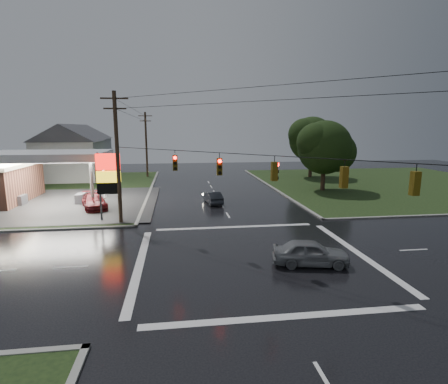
{
  "coord_description": "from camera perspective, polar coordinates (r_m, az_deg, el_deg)",
  "views": [
    {
      "loc": [
        -4.62,
        -20.42,
        8.11
      ],
      "look_at": [
        -0.94,
        6.82,
        3.0
      ],
      "focal_mm": 28.0,
      "sensor_mm": 36.0,
      "label": 1
    }
  ],
  "objects": [
    {
      "name": "car_north",
      "position": [
        37.62,
        -1.82,
        -0.9
      ],
      "size": [
        1.91,
        4.15,
        1.32
      ],
      "primitive_type": "imported",
      "rotation": [
        0.0,
        0.0,
        3.27
      ],
      "color": "#212429",
      "rests_on": "ground"
    },
    {
      "name": "ground",
      "position": [
        22.45,
        4.79,
        -10.68
      ],
      "size": [
        120.0,
        120.0,
        0.0
      ],
      "primitive_type": "plane",
      "color": "black",
      "rests_on": "ground"
    },
    {
      "name": "house_near",
      "position": [
        58.85,
        -23.93,
        6.03
      ],
      "size": [
        11.05,
        8.48,
        8.6
      ],
      "color": "silver",
      "rests_on": "ground"
    },
    {
      "name": "traffic_signals",
      "position": [
        20.98,
        5.12,
        6.03
      ],
      "size": [
        26.87,
        26.87,
        1.47
      ],
      "color": "black",
      "rests_on": "ground"
    },
    {
      "name": "car_pump",
      "position": [
        37.6,
        -20.42,
        -1.42
      ],
      "size": [
        3.69,
        5.59,
        1.5
      ],
      "primitive_type": "imported",
      "rotation": [
        0.0,
        0.0,
        0.33
      ],
      "color": "maroon",
      "rests_on": "ground"
    },
    {
      "name": "house_far",
      "position": [
        70.68,
        -22.04,
        6.77
      ],
      "size": [
        11.05,
        8.48,
        8.6
      ],
      "color": "silver",
      "rests_on": "ground"
    },
    {
      "name": "pylon_sign",
      "position": [
        31.74,
        -18.33,
        2.58
      ],
      "size": [
        2.0,
        0.35,
        6.0
      ],
      "color": "#59595E",
      "rests_on": "ground"
    },
    {
      "name": "grass_ne",
      "position": [
        56.19,
        25.43,
        1.25
      ],
      "size": [
        36.0,
        36.0,
        0.08
      ],
      "primitive_type": "cube",
      "color": "black",
      "rests_on": "ground"
    },
    {
      "name": "tree_ne_near",
      "position": [
        46.45,
        16.26,
        6.97
      ],
      "size": [
        7.99,
        6.8,
        8.98
      ],
      "color": "black",
      "rests_on": "ground"
    },
    {
      "name": "car_crossing",
      "position": [
        21.69,
        13.95,
        -9.58
      ],
      "size": [
        4.76,
        2.64,
        1.53
      ],
      "primitive_type": "imported",
      "rotation": [
        0.0,
        0.0,
        1.38
      ],
      "color": "slate",
      "rests_on": "ground"
    },
    {
      "name": "tree_ne_far",
      "position": [
        58.64,
        14.25,
        8.33
      ],
      "size": [
        8.46,
        7.2,
        9.8
      ],
      "color": "black",
      "rests_on": "ground"
    },
    {
      "name": "utility_pole_nw",
      "position": [
        30.41,
        -16.99,
        5.57
      ],
      "size": [
        2.2,
        0.32,
        11.0
      ],
      "color": "#382619",
      "rests_on": "ground"
    },
    {
      "name": "grass_nw",
      "position": [
        51.74,
        -31.98,
        -0.05
      ],
      "size": [
        36.0,
        36.0,
        0.08
      ],
      "primitive_type": "cube",
      "color": "black",
      "rests_on": "ground"
    },
    {
      "name": "utility_pole_n",
      "position": [
        58.68,
        -12.58,
        7.71
      ],
      "size": [
        2.2,
        0.32,
        10.5
      ],
      "color": "#382619",
      "rests_on": "ground"
    }
  ]
}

